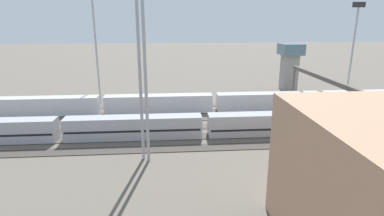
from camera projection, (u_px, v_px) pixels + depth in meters
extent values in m
plane|color=#60594F|center=(232.00, 122.00, 62.65)|extent=(400.00, 400.00, 0.00)
cube|color=#4C443D|center=(221.00, 105.00, 74.60)|extent=(140.00, 2.80, 0.12)
cube|color=#4C443D|center=(225.00, 111.00, 69.82)|extent=(140.00, 2.80, 0.12)
cube|color=#4C443D|center=(230.00, 118.00, 65.03)|extent=(140.00, 2.80, 0.12)
cube|color=#4C443D|center=(235.00, 126.00, 60.24)|extent=(140.00, 2.80, 0.12)
cube|color=#4C443D|center=(241.00, 135.00, 55.45)|extent=(140.00, 2.80, 0.12)
cube|color=#3D3833|center=(248.00, 146.00, 50.66)|extent=(140.00, 2.80, 0.12)
cube|color=#A8AAB2|center=(273.00, 124.00, 55.35)|extent=(23.00, 3.00, 3.80)
cube|color=black|center=(273.00, 126.00, 55.50)|extent=(22.40, 3.06, 0.36)
cube|color=#A8AAB2|center=(134.00, 127.00, 53.48)|extent=(23.00, 3.00, 3.80)
cube|color=black|center=(134.00, 128.00, 53.53)|extent=(22.40, 3.06, 0.36)
cube|color=silver|center=(372.00, 99.00, 71.89)|extent=(23.00, 3.00, 3.80)
cube|color=silver|center=(268.00, 101.00, 70.02)|extent=(23.00, 3.00, 3.80)
cube|color=silver|center=(159.00, 104.00, 68.14)|extent=(23.00, 3.00, 3.80)
cube|color=silver|center=(43.00, 106.00, 66.27)|extent=(23.00, 3.00, 3.80)
cylinder|color=#9EA0A5|center=(95.00, 41.00, 71.51)|extent=(0.44, 0.44, 29.61)
cylinder|color=#9EA0A5|center=(140.00, 79.00, 43.07)|extent=(0.44, 0.44, 23.81)
cylinder|color=#9EA0A5|center=(352.00, 56.00, 76.02)|extent=(0.44, 0.44, 22.18)
cube|color=#262628|center=(359.00, 5.00, 72.78)|extent=(2.80, 0.70, 1.20)
cylinder|color=#9EA0A5|center=(145.00, 64.00, 41.92)|extent=(0.44, 0.44, 28.07)
cylinder|color=#4C4742|center=(293.00, 85.00, 76.92)|extent=(0.50, 0.50, 8.00)
cylinder|color=#4C4742|center=(366.00, 124.00, 48.96)|extent=(0.50, 0.50, 8.00)
cube|color=#4C4742|center=(324.00, 79.00, 61.72)|extent=(0.70, 30.00, 0.80)
cube|color=gray|center=(289.00, 72.00, 89.38)|extent=(4.00, 4.00, 9.94)
cube|color=slate|center=(291.00, 49.00, 87.59)|extent=(6.00, 6.00, 3.00)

